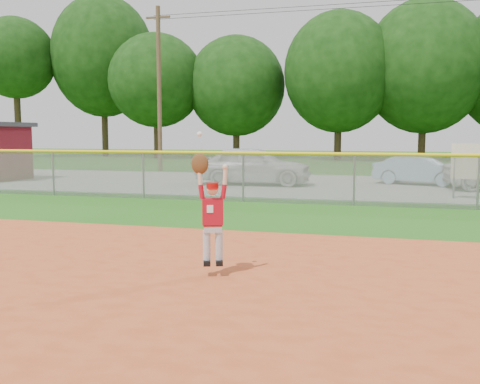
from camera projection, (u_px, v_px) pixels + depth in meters
The scene contains 8 objects.
ground at pixel (44, 297), 6.85m from camera, with size 120.00×120.00×0.00m, color #215814.
parking_strip at pixel (280, 184), 22.20m from camera, with size 44.00×10.00×0.03m, color gray.
car_white_a at pixel (254, 165), 21.61m from camera, with size 1.86×4.64×1.58m, color silver.
car_blue at pixel (420, 170), 21.62m from camera, with size 1.26×3.62×1.19m, color #86A6C9.
outfield_fence at pixel (243, 173), 16.35m from camera, with size 40.06×0.10×1.55m.
power_lines at pixel (323, 83), 27.19m from camera, with size 19.40×0.24×9.00m.
tree_line at pixel (346, 64), 42.14m from camera, with size 62.37×13.00×14.43m.
ballplayer at pixel (211, 210), 7.67m from camera, with size 0.53×0.29×1.92m.
Camera 1 is at (4.18, -5.77, 2.09)m, focal length 40.00 mm.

